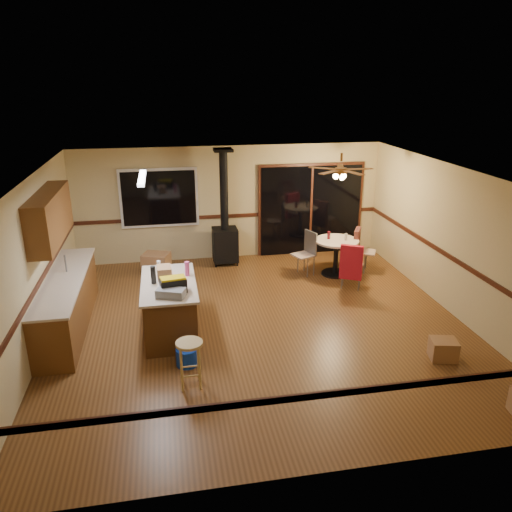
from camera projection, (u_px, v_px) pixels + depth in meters
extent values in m
plane|color=brown|center=(259.00, 324.00, 8.63)|extent=(7.00, 7.00, 0.00)
plane|color=silver|center=(260.00, 175.00, 7.74)|extent=(7.00, 7.00, 0.00)
plane|color=tan|center=(231.00, 203.00, 11.42)|extent=(7.00, 0.00, 7.00)
plane|color=tan|center=(326.00, 370.00, 4.95)|extent=(7.00, 0.00, 7.00)
plane|color=tan|center=(34.00, 268.00, 7.59)|extent=(0.00, 7.00, 7.00)
plane|color=tan|center=(454.00, 241.00, 8.79)|extent=(0.00, 7.00, 7.00)
cube|color=black|center=(159.00, 198.00, 11.03)|extent=(1.72, 0.10, 1.32)
cube|color=black|center=(311.00, 210.00, 11.79)|extent=(2.52, 0.10, 2.10)
cube|color=brown|center=(67.00, 304.00, 8.40)|extent=(0.60, 3.00, 0.86)
cube|color=#BDA993|center=(64.00, 279.00, 8.25)|extent=(0.64, 3.04, 0.04)
cube|color=brown|center=(50.00, 217.00, 8.06)|extent=(0.35, 2.00, 0.80)
cube|color=#4E2D13|center=(170.00, 309.00, 8.23)|extent=(0.80, 1.60, 0.86)
cube|color=#BDA993|center=(168.00, 284.00, 8.07)|extent=(0.88, 1.68, 0.04)
cube|color=black|center=(225.00, 245.00, 11.26)|extent=(0.55, 0.50, 0.75)
cylinder|color=black|center=(224.00, 190.00, 10.83)|extent=(0.18, 0.18, 1.77)
cylinder|color=brown|center=(341.00, 171.00, 10.03)|extent=(0.24, 0.24, 0.10)
cylinder|color=brown|center=(342.00, 157.00, 9.94)|extent=(0.05, 0.05, 0.16)
sphere|color=#FFD88C|center=(340.00, 177.00, 10.07)|extent=(0.16, 0.16, 0.16)
cube|color=white|center=(142.00, 178.00, 7.73)|extent=(0.10, 1.20, 0.04)
cube|color=slate|center=(171.00, 293.00, 7.52)|extent=(0.48, 0.37, 0.13)
cube|color=black|center=(173.00, 286.00, 7.67)|extent=(0.43, 0.27, 0.22)
cube|color=gold|center=(173.00, 278.00, 7.63)|extent=(0.40, 0.26, 0.03)
cube|color=#936741|center=(164.00, 272.00, 8.20)|extent=(0.25, 0.32, 0.21)
cylinder|color=black|center=(153.00, 275.00, 7.99)|extent=(0.09, 0.09, 0.29)
cylinder|color=#D84C8C|center=(187.00, 269.00, 8.31)|extent=(0.09, 0.09, 0.24)
cylinder|color=white|center=(159.00, 266.00, 8.49)|extent=(0.08, 0.08, 0.19)
cylinder|color=tan|center=(190.00, 364.00, 6.83)|extent=(0.48, 0.48, 0.68)
cylinder|color=#0D35BC|center=(187.00, 357.00, 7.38)|extent=(0.39, 0.39, 0.27)
cylinder|color=black|center=(335.00, 273.00, 10.80)|extent=(0.58, 0.58, 0.04)
cylinder|color=black|center=(336.00, 257.00, 10.67)|extent=(0.10, 0.10, 0.70)
cylinder|color=#BDA993|center=(337.00, 241.00, 10.54)|extent=(0.94, 0.94, 0.04)
cylinder|color=#590C14|center=(329.00, 235.00, 10.57)|extent=(0.07, 0.07, 0.17)
cylinder|color=beige|center=(346.00, 237.00, 10.50)|extent=(0.08, 0.08, 0.14)
cube|color=gray|center=(303.00, 255.00, 10.62)|extent=(0.52, 0.52, 0.03)
cube|color=slate|center=(311.00, 242.00, 10.63)|extent=(0.17, 0.38, 0.50)
cube|color=gray|center=(352.00, 266.00, 10.02)|extent=(0.54, 0.54, 0.03)
cube|color=slate|center=(352.00, 257.00, 9.76)|extent=(0.37, 0.22, 0.50)
cube|color=#A3121D|center=(351.00, 262.00, 9.78)|extent=(0.43, 0.30, 0.70)
cube|color=gray|center=(366.00, 252.00, 10.81)|extent=(0.54, 0.54, 0.03)
cube|color=slate|center=(358.00, 240.00, 10.78)|extent=(0.22, 0.37, 0.50)
cube|color=#4C231D|center=(357.00, 244.00, 10.82)|extent=(0.30, 0.43, 0.70)
cube|color=#936741|center=(156.00, 263.00, 10.81)|extent=(0.66, 0.60, 0.44)
cube|color=#936741|center=(443.00, 349.00, 7.54)|extent=(0.45, 0.41, 0.31)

